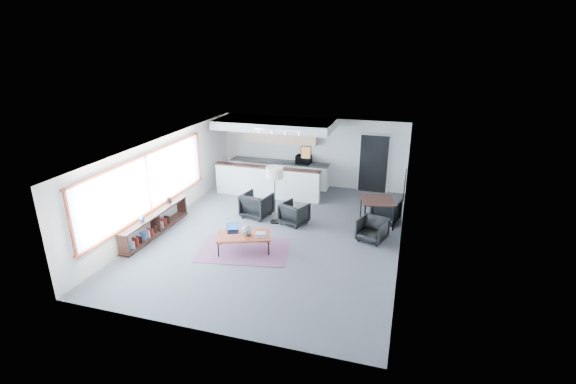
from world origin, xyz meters
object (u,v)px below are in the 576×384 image
(armchair_right, at_px, (294,212))
(dining_table, at_px, (378,202))
(book_stack, at_px, (261,234))
(floor_lamp, at_px, (275,175))
(laptop, at_px, (233,229))
(dining_chair_far, at_px, (386,211))
(armchair_left, at_px, (257,204))
(ceramic_pot, at_px, (247,231))
(microwave, at_px, (304,159))
(coffee_table, at_px, (244,236))
(dining_chair_near, at_px, (372,231))

(armchair_right, height_order, dining_table, dining_table)
(book_stack, distance_m, floor_lamp, 2.17)
(laptop, distance_m, book_stack, 0.82)
(book_stack, bearing_deg, dining_chair_far, 44.23)
(book_stack, relative_size, armchair_left, 0.42)
(ceramic_pot, distance_m, floor_lamp, 2.19)
(armchair_left, relative_size, dining_chair_far, 1.27)
(laptop, relative_size, armchair_left, 0.44)
(laptop, distance_m, ceramic_pot, 0.47)
(book_stack, bearing_deg, microwave, 92.59)
(coffee_table, height_order, laptop, laptop)
(ceramic_pot, height_order, dining_chair_near, ceramic_pot)
(dining_table, xyz_separation_m, dining_chair_near, (-0.01, -1.15, -0.42))
(coffee_table, distance_m, microwave, 5.42)
(floor_lamp, distance_m, dining_chair_far, 3.62)
(laptop, relative_size, dining_chair_near, 0.60)
(microwave, bearing_deg, dining_table, -40.25)
(armchair_left, distance_m, dining_chair_far, 4.02)
(armchair_right, distance_m, dining_table, 2.52)
(ceramic_pot, xyz_separation_m, dining_chair_near, (3.10, 1.56, -0.28))
(laptop, relative_size, book_stack, 1.05)
(floor_lamp, xyz_separation_m, dining_chair_far, (3.25, 1.04, -1.20))
(book_stack, bearing_deg, coffee_table, -171.68)
(floor_lamp, xyz_separation_m, microwave, (0.00, 3.41, -0.42))
(armchair_right, xyz_separation_m, floor_lamp, (-0.59, -0.07, 1.17))
(laptop, relative_size, floor_lamp, 0.21)
(floor_lamp, height_order, microwave, floor_lamp)
(ceramic_pot, xyz_separation_m, floor_lamp, (0.12, 1.98, 0.94))
(coffee_table, xyz_separation_m, dining_chair_near, (3.20, 1.54, -0.11))
(laptop, xyz_separation_m, dining_chair_near, (3.55, 1.44, -0.21))
(armchair_left, xyz_separation_m, microwave, (0.70, 3.16, 0.69))
(book_stack, height_order, microwave, microwave)
(coffee_table, distance_m, dining_chair_near, 3.55)
(book_stack, distance_m, dining_chair_near, 3.12)
(microwave, bearing_deg, ceramic_pot, -89.75)
(book_stack, bearing_deg, dining_chair_near, 28.30)
(armchair_left, distance_m, microwave, 3.31)
(book_stack, relative_size, dining_table, 0.31)
(armchair_left, bearing_deg, microwave, -91.91)
(ceramic_pot, bearing_deg, dining_chair_far, 41.79)
(laptop, distance_m, dining_table, 4.41)
(ceramic_pot, distance_m, armchair_right, 2.18)
(book_stack, xyz_separation_m, dining_table, (2.75, 2.63, 0.23))
(ceramic_pot, xyz_separation_m, dining_table, (3.12, 2.72, 0.14))
(coffee_table, height_order, microwave, microwave)
(book_stack, xyz_separation_m, armchair_left, (-0.94, 2.15, -0.08))
(floor_lamp, bearing_deg, laptop, -107.15)
(coffee_table, xyz_separation_m, dining_table, (3.21, 2.70, 0.31))
(book_stack, height_order, floor_lamp, floor_lamp)
(ceramic_pot, xyz_separation_m, microwave, (0.12, 5.39, 0.52))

